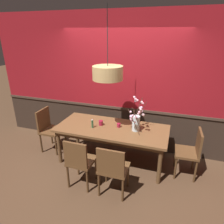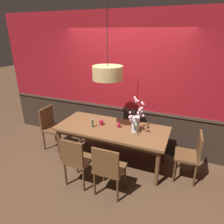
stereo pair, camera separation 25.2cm
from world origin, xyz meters
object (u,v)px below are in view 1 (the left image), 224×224
Objects in this scene: vase_with_blossoms at (136,120)px; chair_head_east_end at (191,150)px; chair_near_side_right at (113,168)px; condiment_bottle at (92,124)px; chair_far_side_left at (112,118)px; pendant_lamp at (108,73)px; chair_near_side_left at (79,160)px; candle_holder_nearer_center at (101,123)px; chair_head_west_end at (49,127)px; candle_holder_nearer_edge at (119,125)px; chair_far_side_right at (139,121)px; dining_table at (112,131)px.

chair_head_east_end is at bearing -0.41° from vase_with_blossoms.
condiment_bottle reaches higher than chair_near_side_right.
chair_far_side_left is at bearing 154.19° from chair_head_east_end.
chair_near_side_right is 1.55m from pendant_lamp.
chair_near_side_left is 9.37× the size of candle_holder_nearer_center.
chair_head_west_end reaches higher than chair_head_east_end.
candle_holder_nearer_center is at bearing 121.05° from chair_near_side_right.
condiment_bottle is at bearing -126.74° from candle_holder_nearer_center.
chair_head_east_end is 1.91m from chair_far_side_left.
chair_far_side_left reaches higher than candle_holder_nearer_edge.
chair_far_side_right is at bearing 88.22° from chair_near_side_right.
pendant_lamp is (0.29, 0.07, 0.96)m from condiment_bottle.
vase_with_blossoms reaches higher than chair_far_side_right.
chair_far_side_right reaches higher than chair_head_east_end.
chair_far_side_left is 1.06× the size of chair_head_west_end.
vase_with_blossoms is at bearing 179.59° from chair_head_east_end.
pendant_lamp reaches higher than chair_far_side_left.
vase_with_blossoms is at bearing 79.87° from chair_near_side_right.
chair_head_east_end is 1.44m from chair_near_side_right.
dining_table is 22.15× the size of candle_holder_nearer_center.
candle_holder_nearer_center is 1.01m from pendant_lamp.
chair_far_side_right reaches higher than chair_near_side_right.
candle_holder_nearer_center is 0.08× the size of pendant_lamp.
candle_holder_nearer_center is at bearing -179.60° from vase_with_blossoms.
candle_holder_nearer_edge is at bearing 176.07° from vase_with_blossoms.
candle_holder_nearer_edge is at bearing 26.65° from dining_table.
pendant_lamp reaches higher than chair_head_east_end.
condiment_bottle is at bearing 131.31° from chair_near_side_right.
vase_with_blossoms is (1.87, 0.03, 0.42)m from chair_head_west_end.
dining_table is 0.27m from candle_holder_nearer_center.
pendant_lamp reaches higher than chair_near_side_right.
dining_table is 0.97m from chair_far_side_right.
chair_head_east_end is 1.82m from condiment_bottle.
chair_near_side_right is at bearing -100.13° from vase_with_blossoms.
chair_head_east_end is 5.31× the size of condiment_bottle.
candle_holder_nearer_edge is (-0.33, 0.02, -0.16)m from vase_with_blossoms.
dining_table is at bearing 37.51° from pendant_lamp.
chair_far_side_left reaches higher than condiment_bottle.
condiment_bottle is at bearing -165.80° from pendant_lamp.
vase_with_blossoms is 6.34× the size of candle_holder_nearer_center.
chair_far_side_right is at bearing 66.76° from pendant_lamp.
chair_near_side_left is 1.02m from candle_holder_nearer_edge.
candle_holder_nearer_edge is 0.44× the size of condiment_bottle.
chair_far_side_left reaches higher than candle_holder_nearer_center.
candle_holder_nearer_edge is 0.50m from condiment_bottle.
chair_near_side_left reaches higher than chair_near_side_right.
candle_holder_nearer_center is (-1.68, 0.00, 0.28)m from chair_head_east_end.
pendant_lamp is at bearing 113.75° from chair_near_side_right.
chair_far_side_left is at bearing 108.27° from dining_table.
chair_far_side_right reaches higher than chair_head_west_end.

